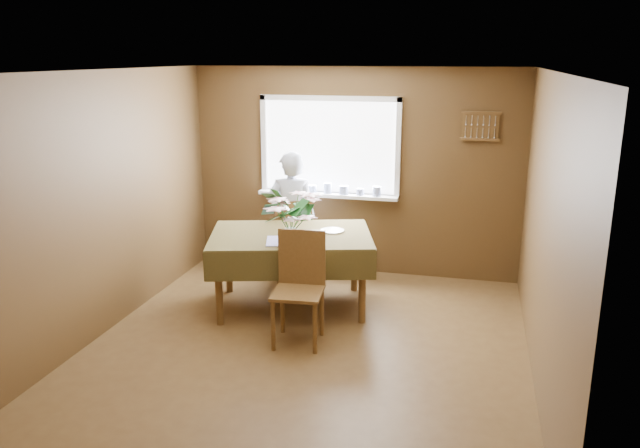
% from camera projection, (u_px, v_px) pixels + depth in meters
% --- Properties ---
extents(floor, '(4.50, 4.50, 0.00)m').
position_uv_depth(floor, '(306.00, 348.00, 5.77)').
color(floor, '#51381C').
rests_on(floor, ground).
extents(ceiling, '(4.50, 4.50, 0.00)m').
position_uv_depth(ceiling, '(304.00, 71.00, 5.12)').
color(ceiling, white).
rests_on(ceiling, wall_back).
extents(wall_back, '(4.00, 0.00, 4.00)m').
position_uv_depth(wall_back, '(354.00, 172.00, 7.55)').
color(wall_back, brown).
rests_on(wall_back, floor).
extents(wall_front, '(4.00, 0.00, 4.00)m').
position_uv_depth(wall_front, '(194.00, 321.00, 3.34)').
color(wall_front, brown).
rests_on(wall_front, floor).
extents(wall_left, '(0.00, 4.50, 4.50)m').
position_uv_depth(wall_left, '(102.00, 205.00, 5.91)').
color(wall_left, brown).
rests_on(wall_left, floor).
extents(wall_right, '(0.00, 4.50, 4.50)m').
position_uv_depth(wall_right, '(546.00, 233.00, 4.98)').
color(wall_right, brown).
rests_on(wall_right, floor).
extents(window_assembly, '(1.72, 0.20, 1.22)m').
position_uv_depth(window_assembly, '(329.00, 165.00, 7.55)').
color(window_assembly, white).
rests_on(window_assembly, wall_back).
extents(spoon_rack, '(0.44, 0.05, 0.33)m').
position_uv_depth(spoon_rack, '(480.00, 126.00, 7.02)').
color(spoon_rack, brown).
rests_on(spoon_rack, wall_back).
extents(dining_table, '(1.93, 1.56, 0.82)m').
position_uv_depth(dining_table, '(291.00, 243.00, 6.56)').
color(dining_table, brown).
rests_on(dining_table, floor).
extents(chair_far, '(0.58, 0.58, 1.01)m').
position_uv_depth(chair_far, '(292.00, 237.00, 7.38)').
color(chair_far, brown).
rests_on(chair_far, floor).
extents(chair_near, '(0.49, 0.49, 1.05)m').
position_uv_depth(chair_near, '(300.00, 283.00, 5.83)').
color(chair_near, brown).
rests_on(chair_near, floor).
extents(seated_woman, '(0.66, 0.52, 1.57)m').
position_uv_depth(seated_woman, '(292.00, 218.00, 7.28)').
color(seated_woman, white).
rests_on(seated_woman, floor).
extents(flower_bouquet, '(0.56, 0.56, 0.48)m').
position_uv_depth(flower_bouquet, '(290.00, 211.00, 6.19)').
color(flower_bouquet, white).
rests_on(flower_bouquet, dining_table).
extents(side_plate, '(0.30, 0.30, 0.01)m').
position_uv_depth(side_plate, '(332.00, 231.00, 6.63)').
color(side_plate, white).
rests_on(side_plate, dining_table).
extents(table_knife, '(0.16, 0.21, 0.00)m').
position_uv_depth(table_knife, '(305.00, 239.00, 6.33)').
color(table_knife, silver).
rests_on(table_knife, dining_table).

